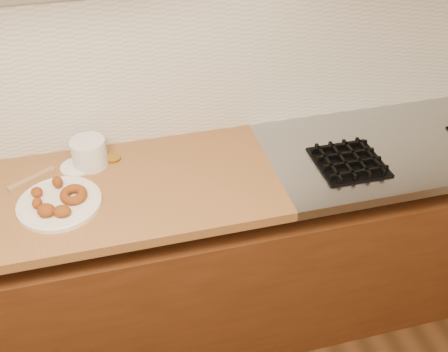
{
  "coord_description": "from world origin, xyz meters",
  "views": [
    {
      "loc": [
        -0.1,
        0.12,
        2.12
      ],
      "look_at": [
        0.29,
        1.61,
        0.93
      ],
      "focal_mm": 42.0,
      "sensor_mm": 36.0,
      "label": 1
    }
  ],
  "objects": [
    {
      "name": "wooden_utensil",
      "position": [
        -0.41,
        1.81,
        0.91
      ],
      "size": [
        0.17,
        0.12,
        0.01
      ],
      "primitive_type": "cube",
      "rotation": [
        0.0,
        0.0,
        0.55
      ],
      "color": "#93714B",
      "rests_on": "butcher_block"
    },
    {
      "name": "fried_dough_chunks",
      "position": [
        -0.34,
        1.61,
        0.94
      ],
      "size": [
        0.15,
        0.22,
        0.05
      ],
      "color": "brown",
      "rests_on": "donut_plate"
    },
    {
      "name": "plastic_tub",
      "position": [
        -0.19,
        1.85,
        0.96
      ],
      "size": [
        0.14,
        0.14,
        0.11
      ],
      "primitive_type": "cylinder",
      "rotation": [
        0.0,
        0.0,
        0.06
      ],
      "color": "silver",
      "rests_on": "butcher_block"
    },
    {
      "name": "donut_plate",
      "position": [
        -0.31,
        1.63,
        0.91
      ],
      "size": [
        0.3,
        0.3,
        0.02
      ],
      "primitive_type": "cylinder",
      "color": "silver",
      "rests_on": "butcher_block"
    },
    {
      "name": "stovetop",
      "position": [
        1.15,
        1.69,
        0.88
      ],
      "size": [
        1.3,
        0.62,
        0.04
      ],
      "primitive_type": "cube",
      "color": "#9EA0A5",
      "rests_on": "base_cabinet"
    },
    {
      "name": "base_cabinet",
      "position": [
        0.0,
        1.69,
        0.39
      ],
      "size": [
        3.6,
        0.6,
        0.77
      ],
      "primitive_type": "cube",
      "color": "#522813",
      "rests_on": "floor"
    },
    {
      "name": "brass_jar_lid",
      "position": [
        -0.1,
        1.87,
        0.91
      ],
      "size": [
        0.07,
        0.07,
        0.01
      ],
      "primitive_type": "cylinder",
      "rotation": [
        0.0,
        0.0,
        -0.07
      ],
      "color": "#A2771E",
      "rests_on": "butcher_block"
    },
    {
      "name": "burner_grates",
      "position": [
        1.13,
        1.61,
        0.91
      ],
      "size": [
        0.91,
        0.26,
        0.03
      ],
      "color": "black",
      "rests_on": "stovetop"
    },
    {
      "name": "backsplash",
      "position": [
        0.0,
        1.99,
        1.2
      ],
      "size": [
        3.6,
        0.02,
        0.6
      ],
      "primitive_type": "cube",
      "color": "beige",
      "rests_on": "wall_back"
    },
    {
      "name": "ring_donut",
      "position": [
        -0.26,
        1.64,
        0.93
      ],
      "size": [
        0.1,
        0.1,
        0.04
      ],
      "primitive_type": "torus",
      "rotation": [
        0.1,
        0.0,
        0.04
      ],
      "color": "brown",
      "rests_on": "donut_plate"
    },
    {
      "name": "wall_back",
      "position": [
        0.0,
        2.0,
        1.35
      ],
      "size": [
        4.0,
        0.02,
        2.7
      ],
      "primitive_type": "cube",
      "color": "tan",
      "rests_on": "ground"
    },
    {
      "name": "tub_lid",
      "position": [
        -0.24,
        1.85,
        0.9
      ],
      "size": [
        0.15,
        0.15,
        0.01
      ],
      "primitive_type": "cylinder",
      "rotation": [
        0.0,
        0.0,
        -0.25
      ],
      "color": "white",
      "rests_on": "butcher_block"
    }
  ]
}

